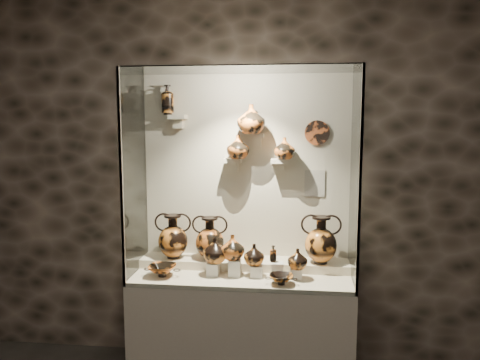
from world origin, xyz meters
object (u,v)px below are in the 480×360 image
(jug_b, at_px, (233,247))
(ovoid_vase_b, at_px, (251,119))
(amphora_left, at_px, (173,236))
(jug_c, at_px, (254,254))
(jug_a, at_px, (215,250))
(amphora_mid, at_px, (210,238))
(kylix_left, at_px, (162,269))
(lekythos_tall, at_px, (168,98))
(amphora_right, at_px, (321,240))
(ovoid_vase_c, at_px, (285,148))
(lekythos_small, at_px, (273,253))
(ovoid_vase_a, at_px, (238,147))
(jug_e, at_px, (298,259))
(kylix_right, at_px, (281,278))

(jug_b, xyz_separation_m, ovoid_vase_b, (0.12, 0.21, 0.98))
(amphora_left, distance_m, jug_c, 0.71)
(jug_a, xyz_separation_m, jug_c, (0.30, 0.00, -0.03))
(amphora_mid, height_order, jug_a, amphora_mid)
(kylix_left, distance_m, lekythos_tall, 1.36)
(amphora_right, bearing_deg, amphora_left, -155.33)
(jug_b, xyz_separation_m, kylix_left, (-0.54, -0.08, -0.17))
(ovoid_vase_c, bearing_deg, lekythos_small, -81.89)
(lekythos_tall, bearing_deg, ovoid_vase_b, 12.52)
(jug_a, height_order, ovoid_vase_a, ovoid_vase_a)
(ovoid_vase_a, xyz_separation_m, ovoid_vase_b, (0.11, -0.02, 0.22))
(kylix_left, relative_size, ovoid_vase_b, 1.18)
(amphora_right, xyz_separation_m, ovoid_vase_b, (-0.56, 0.04, 0.94))
(amphora_right, relative_size, lekythos_tall, 1.40)
(amphora_mid, height_order, lekythos_small, amphora_mid)
(amphora_right, bearing_deg, ovoid_vase_b, -159.23)
(jug_b, height_order, jug_e, jug_b)
(amphora_mid, bearing_deg, jug_c, -45.98)
(amphora_right, xyz_separation_m, jug_b, (-0.68, -0.17, -0.03))
(jug_b, relative_size, lekythos_small, 1.35)
(amphora_mid, bearing_deg, kylix_left, -160.34)
(ovoid_vase_a, bearing_deg, jug_a, -121.69)
(jug_c, height_order, kylix_right, jug_c)
(amphora_right, height_order, ovoid_vase_c, ovoid_vase_c)
(amphora_left, distance_m, lekythos_tall, 1.13)
(amphora_mid, height_order, jug_c, amphora_mid)
(amphora_mid, xyz_separation_m, lekythos_tall, (-0.35, 0.09, 1.13))
(jug_a, relative_size, kylix_right, 0.88)
(ovoid_vase_c, bearing_deg, amphora_mid, -149.71)
(jug_a, distance_m, kylix_right, 0.56)
(jug_a, xyz_separation_m, kylix_right, (0.51, -0.15, -0.15))
(jug_b, distance_m, lekythos_small, 0.31)
(amphora_left, xyz_separation_m, amphora_right, (1.20, -0.01, 0.01))
(amphora_right, bearing_deg, ovoid_vase_c, -168.15)
(amphora_right, height_order, jug_b, amphora_right)
(jug_e, distance_m, ovoid_vase_b, 1.14)
(jug_b, height_order, kylix_right, jug_b)
(amphora_mid, xyz_separation_m, jug_e, (0.71, -0.22, -0.09))
(lekythos_tall, xyz_separation_m, ovoid_vase_c, (0.95, -0.03, -0.40))
(kylix_left, bearing_deg, ovoid_vase_a, 10.02)
(amphora_mid, xyz_separation_m, kylix_left, (-0.32, -0.27, -0.19))
(kylix_left, distance_m, ovoid_vase_a, 1.12)
(jug_e, xyz_separation_m, lekythos_small, (-0.19, 0.03, 0.03))
(jug_a, relative_size, jug_e, 1.26)
(kylix_left, height_order, ovoid_vase_a, ovoid_vase_a)
(ovoid_vase_b, xyz_separation_m, ovoid_vase_c, (0.26, 0.03, -0.23))
(jug_b, relative_size, ovoid_vase_a, 1.01)
(ovoid_vase_b, bearing_deg, jug_b, -139.40)
(ovoid_vase_a, bearing_deg, amphora_mid, -167.19)
(amphora_right, xyz_separation_m, kylix_right, (-0.30, -0.33, -0.21))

